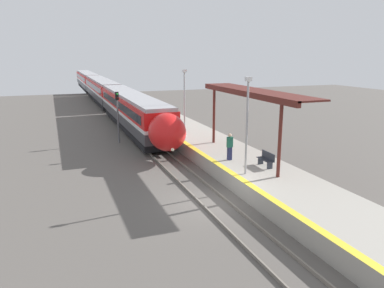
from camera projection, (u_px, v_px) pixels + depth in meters
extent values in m
plane|color=#56514C|center=(213.00, 203.00, 19.71)|extent=(120.00, 120.00, 0.00)
cube|color=slate|center=(200.00, 203.00, 19.45)|extent=(0.08, 90.00, 0.15)
cube|color=slate|center=(225.00, 199.00, 19.94)|extent=(0.08, 90.00, 0.15)
cube|color=black|center=(132.00, 124.00, 38.45)|extent=(2.44, 20.95, 0.74)
cube|color=#38383D|center=(132.00, 116.00, 38.26)|extent=(2.77, 22.77, 0.86)
cube|color=white|center=(132.00, 111.00, 38.13)|extent=(2.78, 22.77, 0.30)
cube|color=red|center=(131.00, 103.00, 37.94)|extent=(2.77, 22.77, 1.31)
cube|color=black|center=(131.00, 104.00, 37.95)|extent=(2.80, 20.95, 0.72)
cube|color=#9E9EA3|center=(131.00, 95.00, 37.75)|extent=(2.49, 22.77, 0.30)
cylinder|color=black|center=(144.00, 143.00, 30.81)|extent=(0.12, 0.90, 0.90)
cylinder|color=black|center=(161.00, 142.00, 31.31)|extent=(0.12, 0.90, 0.90)
cylinder|color=black|center=(138.00, 138.00, 32.82)|extent=(0.12, 0.90, 0.90)
cylinder|color=black|center=(154.00, 137.00, 33.31)|extent=(0.12, 0.90, 0.90)
cylinder|color=black|center=(116.00, 117.00, 43.66)|extent=(0.12, 0.90, 0.90)
cylinder|color=black|center=(128.00, 116.00, 44.15)|extent=(0.12, 0.90, 0.90)
cylinder|color=black|center=(113.00, 114.00, 45.66)|extent=(0.12, 0.90, 0.90)
cylinder|color=black|center=(124.00, 114.00, 46.15)|extent=(0.12, 0.90, 0.90)
ellipsoid|color=red|center=(167.00, 132.00, 26.70)|extent=(2.66, 3.35, 2.71)
ellipsoid|color=black|center=(169.00, 127.00, 26.21)|extent=(1.94, 1.96, 1.38)
sphere|color=#F9F4CC|center=(173.00, 149.00, 25.78)|extent=(0.24, 0.24, 0.24)
cube|color=black|center=(102.00, 99.00, 59.90)|extent=(2.44, 20.95, 0.74)
cube|color=#38383D|center=(102.00, 94.00, 59.71)|extent=(2.77, 22.77, 0.86)
cube|color=white|center=(101.00, 90.00, 59.57)|extent=(2.78, 22.77, 0.30)
cube|color=red|center=(101.00, 85.00, 59.39)|extent=(2.77, 22.77, 1.31)
cube|color=black|center=(101.00, 86.00, 59.40)|extent=(2.80, 20.95, 0.72)
cube|color=#9E9EA3|center=(101.00, 80.00, 59.20)|extent=(2.49, 22.77, 0.30)
cylinder|color=black|center=(104.00, 107.00, 52.26)|extent=(0.12, 0.90, 0.90)
cylinder|color=black|center=(115.00, 106.00, 52.75)|extent=(0.12, 0.90, 0.90)
cylinder|color=black|center=(102.00, 105.00, 54.27)|extent=(0.12, 0.90, 0.90)
cylinder|color=black|center=(112.00, 104.00, 54.76)|extent=(0.12, 0.90, 0.90)
cylinder|color=black|center=(93.00, 96.00, 65.11)|extent=(0.12, 0.90, 0.90)
cylinder|color=black|center=(102.00, 96.00, 65.60)|extent=(0.12, 0.90, 0.90)
cylinder|color=black|center=(92.00, 95.00, 67.11)|extent=(0.12, 0.90, 0.90)
cylinder|color=black|center=(100.00, 95.00, 67.60)|extent=(0.12, 0.90, 0.90)
cube|color=black|center=(88.00, 87.00, 81.35)|extent=(2.44, 20.95, 0.74)
cube|color=#38383D|center=(88.00, 83.00, 81.16)|extent=(2.77, 22.77, 0.86)
cube|color=white|center=(87.00, 81.00, 81.02)|extent=(2.78, 22.77, 0.30)
cube|color=red|center=(87.00, 77.00, 80.83)|extent=(2.77, 22.77, 1.31)
cube|color=black|center=(87.00, 77.00, 80.85)|extent=(2.80, 20.95, 0.72)
cube|color=#9E9EA3|center=(87.00, 73.00, 80.65)|extent=(2.49, 22.77, 0.30)
cylinder|color=black|center=(88.00, 91.00, 73.71)|extent=(0.12, 0.90, 0.90)
cylinder|color=black|center=(96.00, 91.00, 74.20)|extent=(0.12, 0.90, 0.90)
cylinder|color=black|center=(87.00, 90.00, 75.71)|extent=(0.12, 0.90, 0.90)
cylinder|color=black|center=(94.00, 90.00, 76.20)|extent=(0.12, 0.90, 0.90)
cylinder|color=black|center=(82.00, 86.00, 86.56)|extent=(0.12, 0.90, 0.90)
cylinder|color=black|center=(89.00, 85.00, 87.05)|extent=(0.12, 0.90, 0.90)
cylinder|color=black|center=(81.00, 85.00, 88.56)|extent=(0.12, 0.90, 0.90)
cylinder|color=black|center=(88.00, 85.00, 89.05)|extent=(0.12, 0.90, 0.90)
cube|color=#9E998E|center=(276.00, 185.00, 20.91)|extent=(4.36, 64.00, 0.97)
cube|color=yellow|center=(245.00, 181.00, 20.12)|extent=(0.40, 64.00, 0.01)
cube|color=#2D333D|center=(270.00, 165.00, 22.21)|extent=(0.36, 0.06, 0.42)
cube|color=#2D333D|center=(261.00, 161.00, 23.17)|extent=(0.36, 0.06, 0.42)
cube|color=#2D333D|center=(265.00, 160.00, 22.64)|extent=(0.44, 1.40, 0.03)
cube|color=#2D333D|center=(268.00, 156.00, 22.65)|extent=(0.04, 1.40, 0.44)
cube|color=navy|center=(230.00, 153.00, 24.06)|extent=(0.28, 0.20, 0.85)
cube|color=#1E604C|center=(230.00, 142.00, 23.88)|extent=(0.36, 0.22, 0.67)
sphere|color=beige|center=(230.00, 135.00, 23.78)|extent=(0.23, 0.23, 0.23)
cylinder|color=#59595E|center=(118.00, 122.00, 32.61)|extent=(0.14, 0.14, 3.77)
cube|color=black|center=(117.00, 96.00, 32.08)|extent=(0.28, 0.20, 0.70)
sphere|color=#1ED833|center=(117.00, 94.00, 31.94)|extent=(0.14, 0.14, 0.14)
sphere|color=#330A0A|center=(117.00, 98.00, 32.02)|extent=(0.14, 0.14, 0.14)
cylinder|color=#9E9EA3|center=(247.00, 129.00, 20.74)|extent=(0.12, 0.12, 5.23)
cube|color=silver|center=(249.00, 79.00, 20.09)|extent=(0.36, 0.20, 0.24)
cylinder|color=#9E9EA3|center=(184.00, 105.00, 30.20)|extent=(0.12, 0.12, 5.23)
cube|color=silver|center=(184.00, 71.00, 29.56)|extent=(0.36, 0.20, 0.24)
cylinder|color=#511E19|center=(280.00, 141.00, 20.34)|extent=(0.20, 0.20, 4.12)
cylinder|color=#511E19|center=(214.00, 116.00, 28.41)|extent=(0.20, 0.20, 4.12)
cube|color=#511E19|center=(242.00, 93.00, 23.86)|extent=(0.24, 11.86, 0.36)
cube|color=#511E19|center=(255.00, 91.00, 24.14)|extent=(2.00, 11.86, 0.10)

